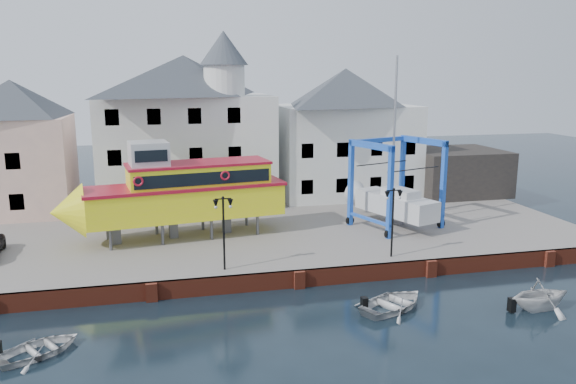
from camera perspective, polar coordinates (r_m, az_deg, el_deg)
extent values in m
plane|color=#17232C|center=(31.80, 1.13, -9.72)|extent=(140.00, 140.00, 0.00)
cube|color=slate|center=(41.84, -2.59, -3.66)|extent=(44.00, 22.00, 1.00)
cube|color=maroon|center=(31.72, 1.08, -8.80)|extent=(44.00, 0.25, 1.00)
cube|color=maroon|center=(30.71, -13.68, -9.87)|extent=(0.60, 0.36, 1.00)
cube|color=maroon|center=(31.57, 1.16, -8.91)|extent=(0.60, 0.36, 1.00)
cube|color=maroon|center=(34.32, 14.33, -7.55)|extent=(0.60, 0.36, 1.00)
cube|color=maroon|center=(38.57, 25.01, -6.16)|extent=(0.60, 0.36, 1.00)
cube|color=#D1A699|center=(48.34, -25.78, 2.43)|extent=(8.00, 7.00, 7.50)
pyramid|color=#3A4048|center=(47.87, -26.34, 8.52)|extent=(8.00, 7.00, 2.80)
cube|color=black|center=(45.28, -25.84, -0.92)|extent=(1.00, 0.08, 1.20)
cube|color=black|center=(44.78, -26.18, 2.83)|extent=(1.00, 0.08, 1.20)
cube|color=silver|center=(47.60, -10.27, 4.21)|extent=(14.00, 8.00, 9.00)
pyramid|color=#3A4048|center=(47.19, -10.54, 11.57)|extent=(14.00, 8.00, 3.20)
cube|color=black|center=(44.24, -16.97, -0.51)|extent=(1.00, 0.08, 1.20)
cube|color=black|center=(44.13, -13.09, -0.33)|extent=(1.00, 0.08, 1.20)
cube|color=black|center=(44.22, -9.20, -0.15)|extent=(1.00, 0.08, 1.20)
cube|color=black|center=(44.51, -5.35, 0.03)|extent=(1.00, 0.08, 1.20)
cube|color=black|center=(43.72, -17.21, 3.33)|extent=(1.00, 0.08, 1.20)
cube|color=black|center=(43.61, -13.27, 3.52)|extent=(1.00, 0.08, 1.20)
cube|color=black|center=(43.70, -9.33, 3.70)|extent=(1.00, 0.08, 1.20)
cube|color=black|center=(43.99, -5.43, 3.86)|extent=(1.00, 0.08, 1.20)
cube|color=black|center=(43.40, -17.45, 7.25)|extent=(1.00, 0.08, 1.20)
cube|color=black|center=(43.29, -13.46, 7.45)|extent=(1.00, 0.08, 1.20)
cube|color=black|center=(43.38, -9.47, 7.63)|extent=(1.00, 0.08, 1.20)
cube|color=black|center=(43.68, -5.50, 7.76)|extent=(1.00, 0.08, 1.20)
cylinder|color=silver|center=(45.05, -6.49, 11.18)|extent=(3.20, 3.20, 2.40)
cone|color=#3A4048|center=(45.10, -6.56, 14.35)|extent=(3.80, 3.80, 2.60)
cube|color=silver|center=(50.80, 5.73, 4.25)|extent=(12.00, 8.00, 8.00)
pyramid|color=#3A4048|center=(50.37, 5.86, 10.57)|extent=(12.00, 8.00, 3.20)
cube|color=black|center=(46.16, 1.96, 0.51)|extent=(1.00, 0.08, 1.20)
cube|color=black|center=(47.02, 5.49, 0.67)|extent=(1.00, 0.08, 1.20)
cube|color=black|center=(48.05, 8.88, 0.82)|extent=(1.00, 0.08, 1.20)
cube|color=black|center=(49.24, 12.12, 0.97)|extent=(1.00, 0.08, 1.20)
cube|color=black|center=(45.66, 1.99, 4.20)|extent=(1.00, 0.08, 1.20)
cube|color=black|center=(46.53, 5.56, 4.30)|extent=(1.00, 0.08, 1.20)
cube|color=black|center=(47.57, 9.00, 4.37)|extent=(1.00, 0.08, 1.20)
cube|color=black|center=(48.77, 12.28, 4.43)|extent=(1.00, 0.08, 1.20)
cube|color=black|center=(53.40, 16.60, 2.01)|extent=(8.00, 7.00, 4.00)
cylinder|color=black|center=(31.26, -6.54, -4.36)|extent=(0.12, 0.12, 4.00)
cube|color=black|center=(30.75, -6.63, -0.69)|extent=(0.90, 0.06, 0.06)
sphere|color=black|center=(30.74, -6.63, -0.57)|extent=(0.16, 0.16, 0.16)
cone|color=black|center=(30.77, -7.35, -1.22)|extent=(0.32, 0.32, 0.45)
sphere|color=silver|center=(30.81, -7.34, -1.55)|extent=(0.18, 0.18, 0.18)
cone|color=black|center=(30.86, -5.88, -1.15)|extent=(0.32, 0.32, 0.45)
sphere|color=silver|center=(30.90, -5.87, -1.47)|extent=(0.18, 0.18, 0.18)
cylinder|color=black|center=(33.82, 10.56, -3.24)|extent=(0.12, 0.12, 4.00)
cube|color=black|center=(33.35, 10.69, 0.17)|extent=(0.90, 0.06, 0.06)
sphere|color=black|center=(33.34, 10.70, 0.29)|extent=(0.16, 0.16, 0.16)
cone|color=black|center=(33.25, 10.05, -0.32)|extent=(0.32, 0.32, 0.45)
sphere|color=silver|center=(33.29, 10.03, -0.62)|extent=(0.18, 0.18, 0.18)
cone|color=black|center=(33.57, 11.30, -0.25)|extent=(0.32, 0.32, 0.45)
sphere|color=silver|center=(33.61, 11.29, -0.55)|extent=(0.18, 0.18, 0.18)
cylinder|color=#59595E|center=(36.48, -17.59, -4.63)|extent=(0.23, 0.23, 1.37)
cylinder|color=#59595E|center=(38.94, -17.87, -3.61)|extent=(0.23, 0.23, 1.37)
cylinder|color=#59595E|center=(36.79, -12.62, -4.21)|extent=(0.23, 0.23, 1.37)
cylinder|color=#59595E|center=(39.23, -13.21, -3.23)|extent=(0.23, 0.23, 1.37)
cylinder|color=#59595E|center=(37.38, -7.77, -3.77)|extent=(0.23, 0.23, 1.37)
cylinder|color=#59595E|center=(39.78, -8.65, -2.84)|extent=(0.23, 0.23, 1.37)
cylinder|color=#59595E|center=(38.22, -3.11, -3.33)|extent=(0.23, 0.23, 1.37)
cylinder|color=#59595E|center=(40.57, -4.25, -2.44)|extent=(0.23, 0.23, 1.37)
cube|color=#59595E|center=(37.74, -17.04, -4.05)|extent=(0.61, 0.53, 1.37)
cube|color=#59595E|center=(38.15, -11.57, -3.59)|extent=(0.61, 0.53, 1.37)
cube|color=#59595E|center=(38.90, -6.26, -3.11)|extent=(0.61, 0.53, 1.37)
cube|color=#F3F40E|center=(37.90, -10.32, -1.01)|extent=(13.14, 5.28, 2.01)
cone|color=#F3F40E|center=(37.25, -21.53, -1.88)|extent=(2.49, 3.72, 3.47)
cube|color=#A31126|center=(37.67, -10.38, 0.62)|extent=(13.44, 5.46, 0.20)
cube|color=#F3F40E|center=(37.73, -9.05, 1.67)|extent=(9.48, 4.39, 1.46)
cube|color=black|center=(36.21, -8.51, 1.33)|extent=(8.68, 1.33, 0.82)
cube|color=black|center=(39.25, -9.56, 2.11)|extent=(8.68, 1.33, 0.82)
cube|color=#A31126|center=(37.60, -9.10, 2.89)|extent=(9.67, 4.51, 0.16)
cube|color=silver|center=(36.95, -13.98, 3.70)|extent=(2.69, 2.69, 1.66)
cube|color=black|center=(35.75, -13.72, 3.56)|extent=(1.98, 0.35, 0.73)
torus|color=#A31126|center=(35.46, -14.97, 1.06)|extent=(0.65, 0.22, 0.64)
torus|color=#A31126|center=(36.46, -6.40, 1.68)|extent=(0.65, 0.22, 0.64)
cube|color=#1E47B2|center=(37.26, 10.34, -0.12)|extent=(0.39, 0.39, 6.16)
cylinder|color=black|center=(37.92, 10.18, -4.22)|extent=(0.65, 0.41, 0.62)
cube|color=#1E47B2|center=(40.28, 6.40, 0.90)|extent=(0.39, 0.39, 6.16)
cylinder|color=black|center=(40.90, 6.31, -2.91)|extent=(0.65, 0.41, 0.62)
cube|color=#1E47B2|center=(40.75, 15.49, 0.67)|extent=(0.39, 0.39, 6.16)
cylinder|color=black|center=(41.36, 15.27, -3.10)|extent=(0.65, 0.41, 0.62)
cube|color=#1E47B2|center=(43.53, 11.51, 1.56)|extent=(0.39, 0.39, 6.16)
cylinder|color=black|center=(44.10, 11.36, -1.98)|extent=(0.65, 0.41, 0.62)
cube|color=#1E47B2|center=(38.28, 8.42, 4.71)|extent=(1.75, 4.25, 0.43)
cube|color=#1E47B2|center=(39.24, 8.20, -2.74)|extent=(1.66, 4.22, 0.18)
cube|color=#1E47B2|center=(41.68, 13.62, 5.08)|extent=(1.75, 4.25, 0.43)
cube|color=#1E47B2|center=(42.57, 13.29, -1.78)|extent=(1.66, 4.22, 0.18)
cube|color=#1E47B2|center=(41.43, 9.18, 5.22)|extent=(5.08, 2.04, 0.31)
cube|color=silver|center=(40.70, 10.89, -1.28)|extent=(4.09, 6.89, 1.41)
cone|color=silver|center=(43.55, 7.36, -0.30)|extent=(2.37, 2.00, 2.02)
cube|color=#59595E|center=(40.94, 10.83, -2.66)|extent=(0.72, 1.56, 0.62)
cube|color=silver|center=(40.18, 11.37, -0.06)|extent=(2.20, 2.96, 0.53)
cylinder|color=#99999E|center=(40.14, 10.76, 6.56)|extent=(0.20, 0.20, 9.68)
cube|color=black|center=(39.05, 12.63, 2.26)|extent=(4.45, 1.66, 0.05)
cube|color=black|center=(41.31, 9.53, 2.90)|extent=(4.45, 1.66, 0.05)
imported|color=silver|center=(29.71, 10.68, -11.54)|extent=(4.98, 4.48, 0.85)
imported|color=silver|center=(31.78, 24.14, -10.82)|extent=(3.57, 3.15, 1.78)
imported|color=silver|center=(27.07, -23.95, -14.84)|extent=(4.29, 4.01, 0.72)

